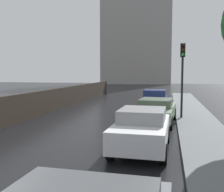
% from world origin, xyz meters
% --- Properties ---
extents(car_blue_near_kerb, '(1.84, 3.87, 1.43)m').
position_xyz_m(car_blue_near_kerb, '(2.59, 16.00, 0.73)').
color(car_blue_near_kerb, navy).
rests_on(car_blue_near_kerb, ground).
extents(car_white_far_ahead, '(1.92, 3.90, 1.44)m').
position_xyz_m(car_white_far_ahead, '(2.67, 5.53, 0.75)').
color(car_white_far_ahead, silver).
rests_on(car_white_far_ahead, ground).
extents(car_green_behind_camera, '(2.19, 4.66, 1.29)m').
position_xyz_m(car_green_behind_camera, '(2.92, 10.76, 0.68)').
color(car_green_behind_camera, slate).
rests_on(car_green_behind_camera, ground).
extents(traffic_light, '(0.26, 0.39, 4.16)m').
position_xyz_m(traffic_light, '(4.30, 11.92, 3.03)').
color(traffic_light, black).
rests_on(traffic_light, sidewalk_strip).
extents(distant_tower, '(15.82, 9.99, 27.79)m').
position_xyz_m(distant_tower, '(-3.85, 59.08, 12.25)').
color(distant_tower, '#9E9993').
rests_on(distant_tower, ground).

